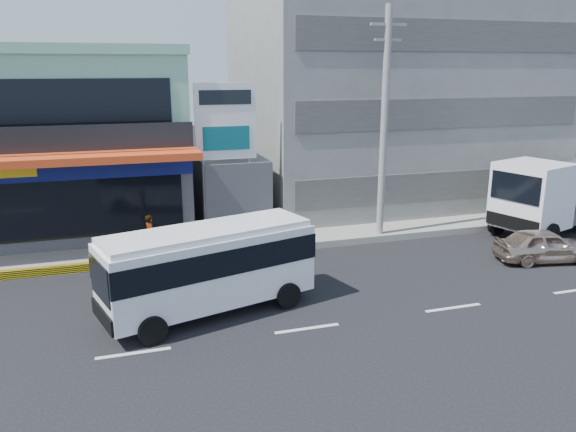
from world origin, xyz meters
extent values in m
plane|color=black|center=(0.00, 0.00, 0.00)|extent=(120.00, 120.00, 0.00)
cube|color=gray|center=(5.00, 9.50, 0.15)|extent=(70.00, 5.00, 0.30)
cube|color=#454449|center=(-8.00, 14.00, 2.00)|extent=(12.00, 10.00, 4.00)
cube|color=#87C0A4|center=(-8.00, 14.00, 6.00)|extent=(12.00, 10.00, 4.00)
cube|color=#E2441A|center=(-8.00, 8.20, 4.15)|extent=(12.40, 1.80, 0.30)
cube|color=navy|center=(-8.00, 8.95, 3.60)|extent=(12.00, 0.12, 0.80)
cube|color=black|center=(-8.00, 8.98, 2.10)|extent=(11.00, 0.06, 2.60)
cube|color=gray|center=(10.00, 15.00, 7.00)|extent=(16.00, 12.00, 14.00)
cube|color=#454449|center=(0.00, 12.00, 1.75)|extent=(3.00, 6.00, 3.50)
cylinder|color=slate|center=(0.00, 11.00, 3.58)|extent=(1.50, 1.50, 0.15)
cylinder|color=gray|center=(-1.50, 9.20, 3.25)|extent=(0.16, 0.16, 6.50)
cylinder|color=gray|center=(0.50, 9.20, 3.25)|extent=(0.16, 0.16, 6.50)
cube|color=white|center=(-0.50, 9.20, 5.30)|extent=(2.60, 0.18, 3.20)
cylinder|color=#999993|center=(6.00, 7.40, 5.00)|extent=(0.30, 0.30, 10.00)
cube|color=#999993|center=(6.00, 7.40, 9.20)|extent=(1.60, 0.12, 0.12)
cube|color=#999993|center=(6.00, 7.40, 8.60)|extent=(1.20, 0.10, 0.10)
cube|color=white|center=(-2.56, 2.00, 1.51)|extent=(6.91, 3.79, 2.17)
cube|color=black|center=(-2.56, 2.00, 1.93)|extent=(6.97, 3.85, 0.80)
cube|color=white|center=(-2.56, 2.00, 2.69)|extent=(6.68, 3.56, 0.19)
cylinder|color=black|center=(-4.45, 0.39, 0.42)|extent=(0.89, 0.48, 0.85)
cylinder|color=black|center=(-5.01, 2.38, 0.42)|extent=(0.89, 0.48, 0.85)
cylinder|color=black|center=(-0.10, 1.62, 0.42)|extent=(0.89, 0.48, 0.85)
cylinder|color=black|center=(-0.66, 3.62, 0.42)|extent=(0.89, 0.48, 0.85)
imported|color=#CAB09A|center=(11.00, 2.85, 0.66)|extent=(4.12, 2.29, 1.33)
cube|color=white|center=(12.44, 5.53, 2.04)|extent=(3.34, 3.34, 2.86)
cube|color=#595956|center=(15.37, 6.50, 0.88)|extent=(9.12, 5.07, 0.55)
cylinder|color=black|center=(12.42, 4.19, 0.55)|extent=(1.15, 0.66, 1.10)
cylinder|color=black|center=(11.63, 6.59, 0.55)|extent=(1.15, 0.66, 1.10)
cylinder|color=black|center=(15.50, 7.88, 0.55)|extent=(1.15, 0.66, 1.10)
cylinder|color=black|center=(17.69, 8.60, 0.55)|extent=(1.15, 0.66, 1.10)
imported|color=#65220E|center=(-4.00, 6.80, 0.43)|extent=(1.73, 1.10, 0.86)
imported|color=#66594C|center=(-4.00, 6.80, 1.31)|extent=(0.55, 0.67, 1.57)
camera|label=1|loc=(-5.07, -14.39, 7.57)|focal=35.00mm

